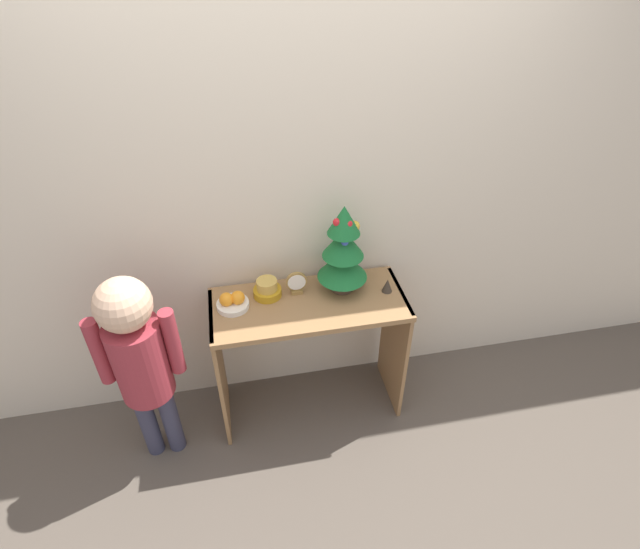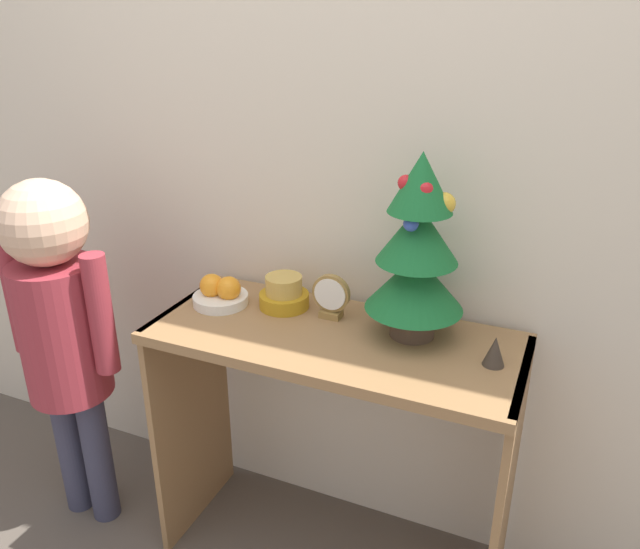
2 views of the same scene
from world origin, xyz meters
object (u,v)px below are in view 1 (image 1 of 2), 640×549
Objects in this scene: mini_tree at (343,250)px; fruit_bowl at (233,302)px; desk_clock at (296,283)px; singing_bowl at (267,289)px; child_figure at (138,354)px; figurine at (387,285)px.

fruit_bowl is (-0.57, -0.04, -0.21)m from mini_tree.
desk_clock is at bearing 8.29° from fruit_bowl.
fruit_bowl is 0.19m from singing_bowl.
singing_bowl is 0.12× the size of child_figure.
singing_bowl is at bearing 171.95° from figurine.
singing_bowl is 0.15m from desk_clock.
child_figure reaches higher than singing_bowl.
singing_bowl is 1.13× the size of desk_clock.
child_figure is (-0.64, -0.24, -0.10)m from singing_bowl.
singing_bowl reaches higher than figurine.
child_figure is (-0.79, -0.23, -0.12)m from desk_clock.
desk_clock is (-0.24, 0.01, -0.18)m from mini_tree.
figurine is at bearing -9.59° from desk_clock.
fruit_bowl reaches higher than figurine.
mini_tree reaches higher than fruit_bowl.
singing_bowl is 1.89× the size of figurine.
mini_tree is 1.09m from child_figure.
mini_tree reaches higher than singing_bowl.
singing_bowl is at bearing 17.50° from fruit_bowl.
figurine is at bearing -8.05° from singing_bowl.
figurine is 1.26m from child_figure.
mini_tree is 0.61m from fruit_bowl.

